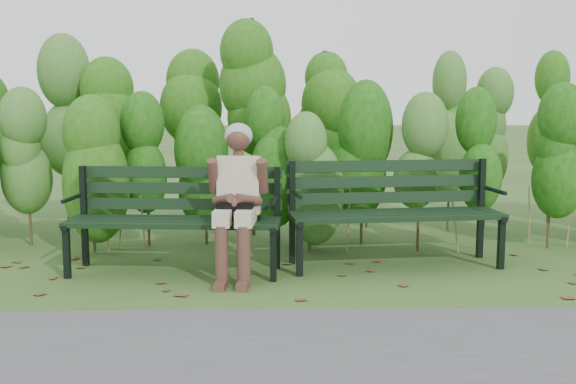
{
  "coord_description": "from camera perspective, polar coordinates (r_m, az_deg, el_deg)",
  "views": [
    {
      "loc": [
        -0.13,
        -5.92,
        1.59
      ],
      "look_at": [
        0.0,
        0.35,
        0.75
      ],
      "focal_mm": 42.0,
      "sensor_mm": 36.0,
      "label": 1
    }
  ],
  "objects": [
    {
      "name": "hedge_band",
      "position": [
        7.79,
        -0.24,
        5.19
      ],
      "size": [
        11.04,
        1.67,
        2.42
      ],
      "color": "#47381E",
      "rests_on": "ground"
    },
    {
      "name": "seated_woman",
      "position": [
        6.08,
        -4.34,
        0.09
      ],
      "size": [
        0.56,
        0.82,
        1.4
      ],
      "color": "beige",
      "rests_on": "ground"
    },
    {
      "name": "ground",
      "position": [
        6.13,
        0.07,
        -7.4
      ],
      "size": [
        80.0,
        80.0,
        0.0
      ],
      "primitive_type": "plane",
      "color": "#335223"
    },
    {
      "name": "bench_right",
      "position": [
        6.67,
        8.84,
        -0.98
      ],
      "size": [
        2.1,
        0.89,
        1.02
      ],
      "color": "black",
      "rests_on": "ground"
    },
    {
      "name": "leaf_litter",
      "position": [
        6.0,
        -1.17,
        -7.71
      ],
      "size": [
        5.47,
        2.14,
        0.01
      ],
      "color": "brown",
      "rests_on": "ground"
    },
    {
      "name": "footpath",
      "position": [
        4.04,
        0.8,
        -15.46
      ],
      "size": [
        60.0,
        2.5,
        0.01
      ],
      "primitive_type": "cube",
      "color": "#474749",
      "rests_on": "ground"
    },
    {
      "name": "bench_left",
      "position": [
        6.41,
        -9.41,
        -1.55
      ],
      "size": [
        2.01,
        0.79,
        0.98
      ],
      "color": "black",
      "rests_on": "ground"
    }
  ]
}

